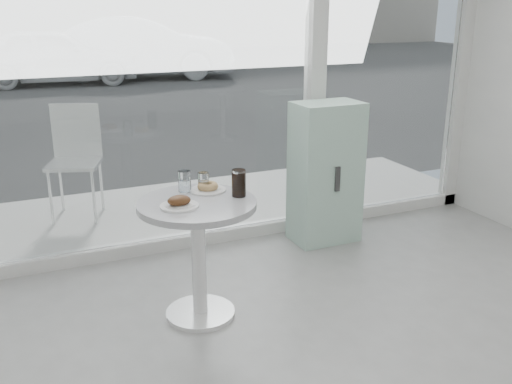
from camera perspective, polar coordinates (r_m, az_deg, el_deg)
name	(u,v)px	position (r m, az deg, el deg)	size (l,w,h in m)	color
storefront	(221,29)	(4.47, -3.57, 15.91)	(5.00, 0.14, 3.00)	white
main_table	(198,235)	(3.51, -5.83, -4.33)	(0.72, 0.72, 0.77)	white
patio_deck	(188,208)	(5.53, -6.80, -1.61)	(5.60, 1.60, 0.05)	white
street	(61,75)	(17.36, -18.91, 11.04)	(40.00, 24.00, 0.00)	#313131
mint_cabinet	(326,173)	(4.70, 6.97, 1.90)	(0.54, 0.38, 1.16)	#9CC7B0
patio_chair	(75,154)	(5.37, -17.63, 3.67)	(0.55, 0.55, 1.00)	white
car_white	(54,56)	(15.17, -19.58, 12.70)	(1.63, 4.06, 1.38)	silver
car_silver	(141,48)	(15.84, -11.46, 13.94)	(1.68, 4.83, 1.59)	#AFB2B7
plate_fritter	(180,202)	(3.34, -7.63, -1.04)	(0.23, 0.23, 0.07)	white
plate_donut	(208,188)	(3.60, -4.84, 0.42)	(0.23, 0.23, 0.05)	white
water_tumbler_a	(185,182)	(3.60, -7.16, 0.96)	(0.08, 0.08, 0.13)	white
water_tumbler_b	(203,182)	(3.62, -5.29, 0.99)	(0.07, 0.07, 0.11)	white
cola_glass	(239,184)	(3.48, -1.73, 0.86)	(0.09, 0.09, 0.17)	white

